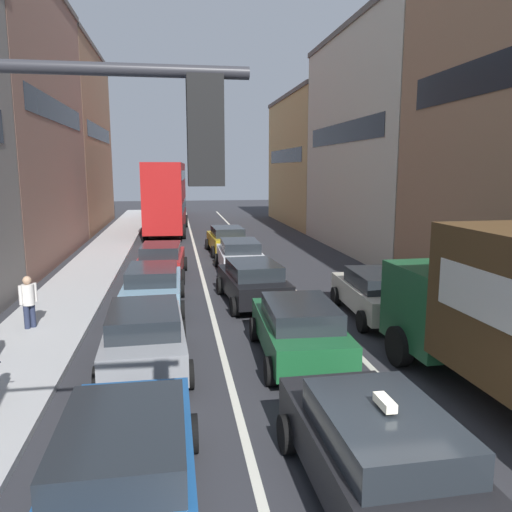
{
  "coord_description": "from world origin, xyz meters",
  "views": [
    {
      "loc": [
        -2.8,
        -5.43,
        4.67
      ],
      "look_at": [
        0.0,
        12.0,
        1.6
      ],
      "focal_mm": 35.38,
      "sensor_mm": 36.0,
      "label": 1
    }
  ],
  "objects_px": {
    "sedan_left_lane_front": "(125,465)",
    "coupe_centre_lane_fourth": "(240,255)",
    "sedan_centre_lane_fifth": "(227,239)",
    "bus_mid_queue_primary": "(166,194)",
    "wagon_left_lane_second": "(145,335)",
    "hatchback_centre_lane_third": "(253,281)",
    "pedestrian_mid_sidewalk": "(29,301)",
    "bus_far_queue_secondary": "(168,199)",
    "taxi_centre_lane_front": "(378,452)",
    "sedan_centre_lane_second": "(299,328)",
    "sedan_left_lane_fourth": "(162,260)",
    "sedan_left_lane_third": "(153,286)",
    "sedan_right_lane_behind_truck": "(377,293)"
  },
  "relations": [
    {
      "from": "hatchback_centre_lane_third",
      "to": "bus_far_queue_secondary",
      "type": "distance_m",
      "value": 32.91
    },
    {
      "from": "coupe_centre_lane_fourth",
      "to": "bus_far_queue_secondary",
      "type": "distance_m",
      "value": 27.61
    },
    {
      "from": "taxi_centre_lane_front",
      "to": "coupe_centre_lane_fourth",
      "type": "xyz_separation_m",
      "value": [
        0.15,
        16.26,
        -0.0
      ]
    },
    {
      "from": "taxi_centre_lane_front",
      "to": "bus_far_queue_secondary",
      "type": "relative_size",
      "value": 0.41
    },
    {
      "from": "sedan_left_lane_front",
      "to": "hatchback_centre_lane_third",
      "type": "distance_m",
      "value": 11.17
    },
    {
      "from": "wagon_left_lane_second",
      "to": "sedan_centre_lane_fifth",
      "type": "relative_size",
      "value": 1.0
    },
    {
      "from": "sedan_centre_lane_second",
      "to": "sedan_left_lane_third",
      "type": "distance_m",
      "value": 6.35
    },
    {
      "from": "coupe_centre_lane_fourth",
      "to": "sedan_left_lane_fourth",
      "type": "bearing_deg",
      "value": 100.56
    },
    {
      "from": "sedan_left_lane_front",
      "to": "wagon_left_lane_second",
      "type": "relative_size",
      "value": 0.99
    },
    {
      "from": "hatchback_centre_lane_third",
      "to": "coupe_centre_lane_fourth",
      "type": "relative_size",
      "value": 1.02
    },
    {
      "from": "pedestrian_mid_sidewalk",
      "to": "wagon_left_lane_second",
      "type": "bearing_deg",
      "value": -176.48
    },
    {
      "from": "sedan_right_lane_behind_truck",
      "to": "bus_far_queue_secondary",
      "type": "height_order",
      "value": "bus_far_queue_secondary"
    },
    {
      "from": "taxi_centre_lane_front",
      "to": "sedan_centre_lane_second",
      "type": "xyz_separation_m",
      "value": [
        0.24,
        5.5,
        -0.0
      ]
    },
    {
      "from": "pedestrian_mid_sidewalk",
      "to": "sedan_centre_lane_fifth",
      "type": "bearing_deg",
      "value": -72.53
    },
    {
      "from": "sedan_right_lane_behind_truck",
      "to": "bus_far_queue_secondary",
      "type": "xyz_separation_m",
      "value": [
        -6.87,
        35.0,
        0.96
      ]
    },
    {
      "from": "bus_mid_queue_primary",
      "to": "bus_far_queue_secondary",
      "type": "relative_size",
      "value": 1.0
    },
    {
      "from": "sedan_left_lane_front",
      "to": "wagon_left_lane_second",
      "type": "bearing_deg",
      "value": 0.1
    },
    {
      "from": "coupe_centre_lane_fourth",
      "to": "pedestrian_mid_sidewalk",
      "type": "xyz_separation_m",
      "value": [
        -7.05,
        -7.5,
        0.15
      ]
    },
    {
      "from": "coupe_centre_lane_fourth",
      "to": "bus_far_queue_secondary",
      "type": "bearing_deg",
      "value": 7.86
    },
    {
      "from": "wagon_left_lane_second",
      "to": "sedan_left_lane_fourth",
      "type": "height_order",
      "value": "same"
    },
    {
      "from": "sedan_left_lane_front",
      "to": "coupe_centre_lane_fourth",
      "type": "relative_size",
      "value": 1.0
    },
    {
      "from": "hatchback_centre_lane_third",
      "to": "sedan_left_lane_third",
      "type": "height_order",
      "value": "same"
    },
    {
      "from": "coupe_centre_lane_fourth",
      "to": "sedan_centre_lane_fifth",
      "type": "relative_size",
      "value": 0.99
    },
    {
      "from": "taxi_centre_lane_front",
      "to": "sedan_left_lane_third",
      "type": "relative_size",
      "value": 1.0
    },
    {
      "from": "sedan_centre_lane_fifth",
      "to": "bus_mid_queue_primary",
      "type": "height_order",
      "value": "bus_mid_queue_primary"
    },
    {
      "from": "taxi_centre_lane_front",
      "to": "hatchback_centre_lane_third",
      "type": "bearing_deg",
      "value": -0.73
    },
    {
      "from": "sedan_centre_lane_second",
      "to": "pedestrian_mid_sidewalk",
      "type": "bearing_deg",
      "value": 67.61
    },
    {
      "from": "sedan_centre_lane_fifth",
      "to": "bus_mid_queue_primary",
      "type": "bearing_deg",
      "value": 17.2
    },
    {
      "from": "sedan_left_lane_front",
      "to": "sedan_left_lane_fourth",
      "type": "height_order",
      "value": "same"
    },
    {
      "from": "pedestrian_mid_sidewalk",
      "to": "bus_mid_queue_primary",
      "type": "bearing_deg",
      "value": -53.08
    },
    {
      "from": "taxi_centre_lane_front",
      "to": "sedan_centre_lane_second",
      "type": "relative_size",
      "value": 0.99
    },
    {
      "from": "sedan_centre_lane_second",
      "to": "bus_far_queue_secondary",
      "type": "relative_size",
      "value": 0.41
    },
    {
      "from": "bus_mid_queue_primary",
      "to": "bus_far_queue_secondary",
      "type": "xyz_separation_m",
      "value": [
        -0.03,
        12.61,
        -1.07
      ]
    },
    {
      "from": "sedan_left_lane_fourth",
      "to": "pedestrian_mid_sidewalk",
      "type": "bearing_deg",
      "value": 155.84
    },
    {
      "from": "hatchback_centre_lane_third",
      "to": "sedan_left_lane_fourth",
      "type": "height_order",
      "value": "same"
    },
    {
      "from": "sedan_right_lane_behind_truck",
      "to": "bus_far_queue_secondary",
      "type": "bearing_deg",
      "value": 13.89
    },
    {
      "from": "bus_mid_queue_primary",
      "to": "pedestrian_mid_sidewalk",
      "type": "height_order",
      "value": "bus_mid_queue_primary"
    },
    {
      "from": "coupe_centre_lane_fourth",
      "to": "bus_mid_queue_primary",
      "type": "distance_m",
      "value": 15.29
    },
    {
      "from": "sedan_left_lane_front",
      "to": "sedan_right_lane_behind_truck",
      "type": "relative_size",
      "value": 0.98
    },
    {
      "from": "wagon_left_lane_second",
      "to": "sedan_left_lane_fourth",
      "type": "relative_size",
      "value": 0.99
    },
    {
      "from": "coupe_centre_lane_fourth",
      "to": "sedan_left_lane_fourth",
      "type": "relative_size",
      "value": 0.98
    },
    {
      "from": "wagon_left_lane_second",
      "to": "bus_mid_queue_primary",
      "type": "distance_m",
      "value": 25.5
    },
    {
      "from": "sedan_centre_lane_second",
      "to": "sedan_left_lane_fourth",
      "type": "height_order",
      "value": "same"
    },
    {
      "from": "hatchback_centre_lane_third",
      "to": "pedestrian_mid_sidewalk",
      "type": "bearing_deg",
      "value": 103.49
    },
    {
      "from": "sedan_left_lane_third",
      "to": "bus_mid_queue_primary",
      "type": "distance_m",
      "value": 20.47
    },
    {
      "from": "hatchback_centre_lane_third",
      "to": "sedan_left_lane_fourth",
      "type": "bearing_deg",
      "value": 30.46
    },
    {
      "from": "sedan_centre_lane_second",
      "to": "bus_mid_queue_primary",
      "type": "height_order",
      "value": "bus_mid_queue_primary"
    },
    {
      "from": "coupe_centre_lane_fourth",
      "to": "wagon_left_lane_second",
      "type": "bearing_deg",
      "value": 161.86
    },
    {
      "from": "wagon_left_lane_second",
      "to": "sedan_right_lane_behind_truck",
      "type": "xyz_separation_m",
      "value": [
        7.04,
        3.02,
        0.0
      ]
    },
    {
      "from": "coupe_centre_lane_fourth",
      "to": "sedan_left_lane_front",
      "type": "bearing_deg",
      "value": 168.04
    }
  ]
}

